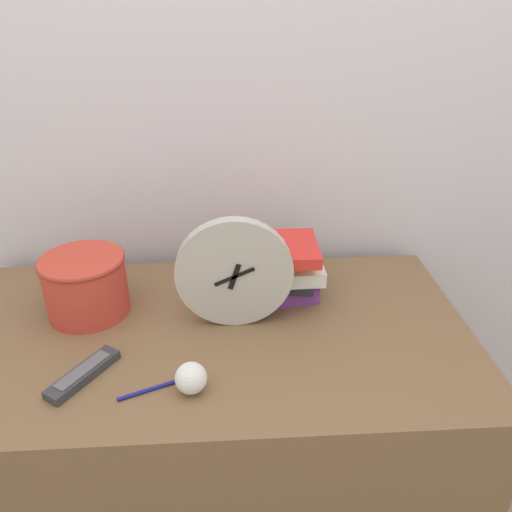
{
  "coord_description": "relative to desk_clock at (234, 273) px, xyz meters",
  "views": [
    {
      "loc": [
        0.06,
        -0.64,
        1.45
      ],
      "look_at": [
        0.12,
        0.42,
        0.88
      ],
      "focal_mm": 35.0,
      "sensor_mm": 36.0,
      "label": 1
    }
  ],
  "objects": [
    {
      "name": "basket",
      "position": [
        -0.37,
        0.07,
        -0.06
      ],
      "size": [
        0.21,
        0.21,
        0.15
      ],
      "color": "#C63D2D",
      "rests_on": "desk"
    },
    {
      "name": "desk",
      "position": [
        -0.07,
        -0.03,
        -0.5
      ],
      "size": [
        1.26,
        0.67,
        0.73
      ],
      "color": "brown",
      "rests_on": "ground_plane"
    },
    {
      "name": "pen",
      "position": [
        -0.18,
        -0.23,
        -0.13
      ],
      "size": [
        0.12,
        0.05,
        0.01
      ],
      "color": "navy",
      "rests_on": "desk"
    },
    {
      "name": "book_stack",
      "position": [
        0.1,
        0.12,
        -0.05
      ],
      "size": [
        0.24,
        0.21,
        0.16
      ],
      "color": "#7A3899",
      "rests_on": "desk"
    },
    {
      "name": "tv_remote",
      "position": [
        -0.32,
        -0.18,
        -0.13
      ],
      "size": [
        0.13,
        0.17,
        0.02
      ],
      "color": "#333338",
      "rests_on": "desk"
    },
    {
      "name": "wall_back",
      "position": [
        -0.07,
        0.38,
        0.33
      ],
      "size": [
        6.0,
        0.04,
        2.4
      ],
      "color": "silver",
      "rests_on": "ground_plane"
    },
    {
      "name": "crumpled_paper_ball",
      "position": [
        -0.09,
        -0.23,
        -0.11
      ],
      "size": [
        0.07,
        0.07,
        0.07
      ],
      "color": "white",
      "rests_on": "desk"
    },
    {
      "name": "desk_clock",
      "position": [
        0.0,
        0.0,
        0.0
      ],
      "size": [
        0.28,
        0.03,
        0.28
      ],
      "color": "#B7B2A8",
      "rests_on": "desk"
    }
  ]
}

